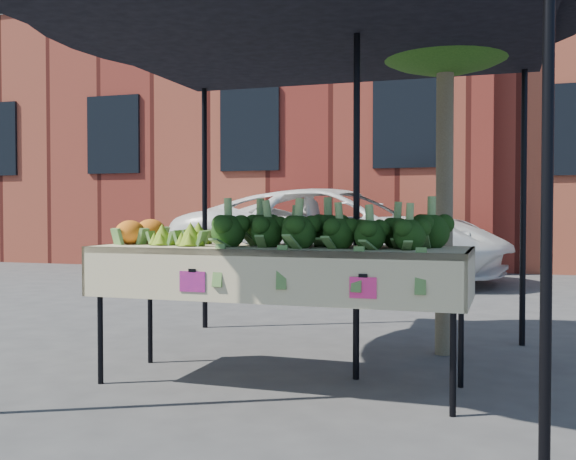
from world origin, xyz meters
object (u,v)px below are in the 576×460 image
(canopy, at_px, (309,176))
(vehicle, at_px, (341,114))
(table, at_px, (279,316))
(street_tree, at_px, (445,108))

(canopy, distance_m, vehicle, 6.34)
(table, distance_m, canopy, 1.00)
(table, bearing_deg, vehicle, 99.53)
(table, relative_size, canopy, 0.76)
(canopy, distance_m, street_tree, 1.35)
(table, xyz_separation_m, vehicle, (-1.09, 6.48, 2.23))
(table, relative_size, vehicle, 0.45)
(vehicle, bearing_deg, canopy, -163.90)
(canopy, relative_size, street_tree, 0.82)
(street_tree, bearing_deg, vehicle, 111.34)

